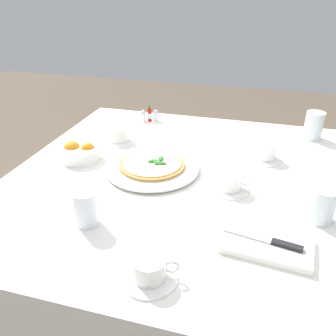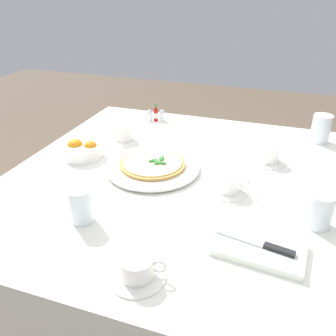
{
  "view_description": "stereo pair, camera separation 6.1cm",
  "coord_description": "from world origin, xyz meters",
  "px_view_note": "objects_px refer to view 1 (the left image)",
  "views": [
    {
      "loc": [
        -0.23,
        1.02,
        1.35
      ],
      "look_at": [
        0.06,
        -0.01,
        0.78
      ],
      "focal_mm": 37.44,
      "sensor_mm": 36.0,
      "label": 1
    },
    {
      "loc": [
        -0.28,
        1.0,
        1.35
      ],
      "look_at": [
        0.06,
        -0.01,
        0.78
      ],
      "focal_mm": 37.44,
      "sensor_mm": 36.0,
      "label": 2
    }
  ],
  "objects_px": {
    "coffee_cup_near_right": "(230,182)",
    "salt_shaker": "(143,116)",
    "citrus_bowl": "(80,152)",
    "pepper_shaker": "(156,116)",
    "water_glass_far_left": "(313,127)",
    "hot_sauce_bottle": "(150,114)",
    "coffee_cup_center_back": "(119,135)",
    "coffee_cup_near_left": "(150,270)",
    "pizza_plate": "(152,167)",
    "napkin_folded": "(267,244)",
    "dinner_knife": "(266,240)",
    "water_glass_back_corner": "(86,210)",
    "coffee_cup_far_right": "(266,152)",
    "pizza": "(152,164)",
    "water_glass_left_edge": "(322,207)"
  },
  "relations": [
    {
      "from": "coffee_cup_near_right",
      "to": "hot_sauce_bottle",
      "type": "bearing_deg",
      "value": -49.86
    },
    {
      "from": "coffee_cup_center_back",
      "to": "pepper_shaker",
      "type": "distance_m",
      "value": 0.28
    },
    {
      "from": "water_glass_far_left",
      "to": "coffee_cup_far_right",
      "type": "bearing_deg",
      "value": 54.56
    },
    {
      "from": "coffee_cup_far_right",
      "to": "coffee_cup_center_back",
      "type": "height_order",
      "value": "coffee_cup_far_right"
    },
    {
      "from": "water_glass_left_edge",
      "to": "dinner_knife",
      "type": "height_order",
      "value": "water_glass_left_edge"
    },
    {
      "from": "coffee_cup_near_left",
      "to": "citrus_bowl",
      "type": "distance_m",
      "value": 0.67
    },
    {
      "from": "pizza",
      "to": "coffee_cup_near_right",
      "type": "height_order",
      "value": "coffee_cup_near_right"
    },
    {
      "from": "coffee_cup_center_back",
      "to": "water_glass_far_left",
      "type": "relative_size",
      "value": 1.13
    },
    {
      "from": "pizza_plate",
      "to": "coffee_cup_near_left",
      "type": "distance_m",
      "value": 0.51
    },
    {
      "from": "pizza_plate",
      "to": "citrus_bowl",
      "type": "xyz_separation_m",
      "value": [
        0.29,
        -0.02,
        0.02
      ]
    },
    {
      "from": "pizza",
      "to": "salt_shaker",
      "type": "height_order",
      "value": "salt_shaker"
    },
    {
      "from": "coffee_cup_far_right",
      "to": "pepper_shaker",
      "type": "bearing_deg",
      "value": -28.56
    },
    {
      "from": "coffee_cup_near_right",
      "to": "water_glass_far_left",
      "type": "relative_size",
      "value": 1.15
    },
    {
      "from": "water_glass_left_edge",
      "to": "pepper_shaker",
      "type": "xyz_separation_m",
      "value": [
        0.67,
        -0.63,
        -0.02
      ]
    },
    {
      "from": "water_glass_far_left",
      "to": "coffee_cup_center_back",
      "type": "bearing_deg",
      "value": 18.19
    },
    {
      "from": "coffee_cup_center_back",
      "to": "water_glass_back_corner",
      "type": "bearing_deg",
      "value": 103.32
    },
    {
      "from": "pizza",
      "to": "water_glass_far_left",
      "type": "relative_size",
      "value": 2.01
    },
    {
      "from": "coffee_cup_center_back",
      "to": "salt_shaker",
      "type": "xyz_separation_m",
      "value": [
        -0.02,
        -0.25,
        -0.0
      ]
    },
    {
      "from": "salt_shaker",
      "to": "coffee_cup_center_back",
      "type": "bearing_deg",
      "value": 86.08
    },
    {
      "from": "water_glass_left_edge",
      "to": "salt_shaker",
      "type": "distance_m",
      "value": 0.95
    },
    {
      "from": "dinner_knife",
      "to": "pepper_shaker",
      "type": "xyz_separation_m",
      "value": [
        0.53,
        -0.78,
        0.0
      ]
    },
    {
      "from": "pizza",
      "to": "coffee_cup_center_back",
      "type": "bearing_deg",
      "value": -43.96
    },
    {
      "from": "citrus_bowl",
      "to": "pizza_plate",
      "type": "bearing_deg",
      "value": 177.02
    },
    {
      "from": "coffee_cup_near_left",
      "to": "water_glass_back_corner",
      "type": "distance_m",
      "value": 0.27
    },
    {
      "from": "water_glass_back_corner",
      "to": "salt_shaker",
      "type": "bearing_deg",
      "value": -82.07
    },
    {
      "from": "pizza_plate",
      "to": "napkin_folded",
      "type": "height_order",
      "value": "napkin_folded"
    },
    {
      "from": "coffee_cup_near_left",
      "to": "hot_sauce_bottle",
      "type": "distance_m",
      "value": 1.0
    },
    {
      "from": "hot_sauce_bottle",
      "to": "coffee_cup_near_left",
      "type": "bearing_deg",
      "value": 108.16
    },
    {
      "from": "coffee_cup_near_right",
      "to": "water_glass_back_corner",
      "type": "xyz_separation_m",
      "value": [
        0.36,
        0.28,
        0.02
      ]
    },
    {
      "from": "hot_sauce_bottle",
      "to": "napkin_folded",
      "type": "bearing_deg",
      "value": 125.98
    },
    {
      "from": "water_glass_far_left",
      "to": "pizza",
      "type": "bearing_deg",
      "value": 38.72
    },
    {
      "from": "coffee_cup_center_back",
      "to": "salt_shaker",
      "type": "height_order",
      "value": "coffee_cup_center_back"
    },
    {
      "from": "coffee_cup_far_right",
      "to": "salt_shaker",
      "type": "bearing_deg",
      "value": -24.49
    },
    {
      "from": "pizza",
      "to": "salt_shaker",
      "type": "relative_size",
      "value": 4.11
    },
    {
      "from": "citrus_bowl",
      "to": "pepper_shaker",
      "type": "distance_m",
      "value": 0.48
    },
    {
      "from": "coffee_cup_near_left",
      "to": "water_glass_far_left",
      "type": "relative_size",
      "value": 1.13
    },
    {
      "from": "coffee_cup_near_right",
      "to": "hot_sauce_bottle",
      "type": "distance_m",
      "value": 0.68
    },
    {
      "from": "pizza",
      "to": "dinner_knife",
      "type": "xyz_separation_m",
      "value": [
        -0.4,
        0.31,
        -0.0
      ]
    },
    {
      "from": "coffee_cup_far_right",
      "to": "citrus_bowl",
      "type": "height_order",
      "value": "same"
    },
    {
      "from": "coffee_cup_near_right",
      "to": "pepper_shaker",
      "type": "bearing_deg",
      "value": -52.24
    },
    {
      "from": "napkin_folded",
      "to": "dinner_knife",
      "type": "bearing_deg",
      "value": -4.94
    },
    {
      "from": "pizza",
      "to": "citrus_bowl",
      "type": "distance_m",
      "value": 0.29
    },
    {
      "from": "coffee_cup_near_right",
      "to": "salt_shaker",
      "type": "xyz_separation_m",
      "value": [
        0.47,
        -0.51,
        -0.0
      ]
    },
    {
      "from": "water_glass_back_corner",
      "to": "salt_shaker",
      "type": "relative_size",
      "value": 1.8
    },
    {
      "from": "pizza_plate",
      "to": "water_glass_far_left",
      "type": "height_order",
      "value": "water_glass_far_left"
    },
    {
      "from": "coffee_cup_near_left",
      "to": "coffee_cup_near_right",
      "type": "bearing_deg",
      "value": -106.55
    },
    {
      "from": "napkin_folded",
      "to": "citrus_bowl",
      "type": "height_order",
      "value": "citrus_bowl"
    },
    {
      "from": "hot_sauce_bottle",
      "to": "dinner_knife",
      "type": "bearing_deg",
      "value": 125.86
    },
    {
      "from": "coffee_cup_near_right",
      "to": "water_glass_far_left",
      "type": "distance_m",
      "value": 0.59
    },
    {
      "from": "water_glass_far_left",
      "to": "hot_sauce_bottle",
      "type": "relative_size",
      "value": 1.39
    }
  ]
}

